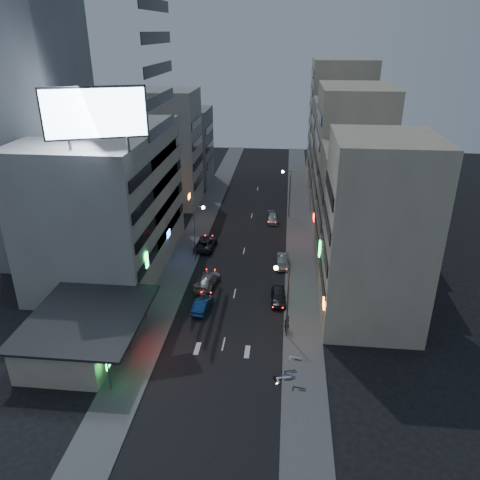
# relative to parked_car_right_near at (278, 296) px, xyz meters

# --- Properties ---
(ground) EXTENTS (180.00, 180.00, 0.00)m
(ground) POSITION_rel_parked_car_right_near_xyz_m (-5.29, -12.65, -0.73)
(ground) COLOR black
(ground) RESTS_ON ground
(sidewalk_left) EXTENTS (4.00, 120.00, 0.12)m
(sidewalk_left) POSITION_rel_parked_car_right_near_xyz_m (-13.29, 17.35, -0.67)
(sidewalk_left) COLOR #4C4C4F
(sidewalk_left) RESTS_ON ground
(sidewalk_right) EXTENTS (4.00, 120.00, 0.12)m
(sidewalk_right) POSITION_rel_parked_car_right_near_xyz_m (2.71, 17.35, -0.67)
(sidewalk_right) COLOR #4C4C4F
(sidewalk_right) RESTS_ON ground
(food_court) EXTENTS (11.00, 13.00, 3.88)m
(food_court) POSITION_rel_parked_car_right_near_xyz_m (-19.19, -10.65, 1.25)
(food_court) COLOR beige
(food_court) RESTS_ON ground
(white_building) EXTENTS (14.00, 24.00, 18.00)m
(white_building) POSITION_rel_parked_car_right_near_xyz_m (-22.29, 7.35, 8.27)
(white_building) COLOR #A2A29E
(white_building) RESTS_ON ground
(grey_tower) EXTENTS (10.00, 14.00, 34.00)m
(grey_tower) POSITION_rel_parked_car_right_near_xyz_m (-31.29, 10.35, 16.27)
(grey_tower) COLOR gray
(grey_tower) RESTS_ON ground
(shophouse_near) EXTENTS (10.00, 11.00, 20.00)m
(shophouse_near) POSITION_rel_parked_car_right_near_xyz_m (9.71, -2.15, 9.27)
(shophouse_near) COLOR beige
(shophouse_near) RESTS_ON ground
(shophouse_mid) EXTENTS (11.00, 12.00, 16.00)m
(shophouse_mid) POSITION_rel_parked_car_right_near_xyz_m (10.21, 9.35, 7.27)
(shophouse_mid) COLOR tan
(shophouse_mid) RESTS_ON ground
(shophouse_far) EXTENTS (10.00, 14.00, 22.00)m
(shophouse_far) POSITION_rel_parked_car_right_near_xyz_m (9.71, 22.35, 10.27)
(shophouse_far) COLOR beige
(shophouse_far) RESTS_ON ground
(far_left_a) EXTENTS (11.00, 10.00, 20.00)m
(far_left_a) POSITION_rel_parked_car_right_near_xyz_m (-20.79, 32.35, 9.27)
(far_left_a) COLOR #A2A29E
(far_left_a) RESTS_ON ground
(far_left_b) EXTENTS (12.00, 10.00, 15.00)m
(far_left_b) POSITION_rel_parked_car_right_near_xyz_m (-21.29, 45.35, 6.77)
(far_left_b) COLOR gray
(far_left_b) RESTS_ON ground
(far_right_a) EXTENTS (11.00, 12.00, 18.00)m
(far_right_a) POSITION_rel_parked_car_right_near_xyz_m (10.21, 37.35, 8.27)
(far_right_a) COLOR tan
(far_right_a) RESTS_ON ground
(far_right_b) EXTENTS (12.00, 12.00, 24.00)m
(far_right_b) POSITION_rel_parked_car_right_near_xyz_m (10.71, 51.35, 11.27)
(far_right_b) COLOR beige
(far_right_b) RESTS_ON ground
(billboard) EXTENTS (9.52, 3.75, 6.20)m
(billboard) POSITION_rel_parked_car_right_near_xyz_m (-18.28, -2.68, 20.93)
(billboard) COLOR #595B60
(billboard) RESTS_ON white_building
(street_lamp_right_near) EXTENTS (1.60, 0.44, 8.02)m
(street_lamp_right_near) POSITION_rel_parked_car_right_near_xyz_m (0.62, -6.65, 4.63)
(street_lamp_right_near) COLOR #595B60
(street_lamp_right_near) RESTS_ON sidewalk_right
(street_lamp_left) EXTENTS (1.60, 0.44, 8.02)m
(street_lamp_left) POSITION_rel_parked_car_right_near_xyz_m (-11.19, 9.35, 4.63)
(street_lamp_left) COLOR #595B60
(street_lamp_left) RESTS_ON sidewalk_left
(street_lamp_right_far) EXTENTS (1.60, 0.44, 8.02)m
(street_lamp_right_far) POSITION_rel_parked_car_right_near_xyz_m (0.62, 27.35, 4.63)
(street_lamp_right_far) COLOR #595B60
(street_lamp_right_far) RESTS_ON sidewalk_right
(parked_car_right_near) EXTENTS (1.99, 4.40, 1.47)m
(parked_car_right_near) POSITION_rel_parked_car_right_near_xyz_m (0.00, 0.00, 0.00)
(parked_car_right_near) COLOR #29282E
(parked_car_right_near) RESTS_ON ground
(parked_car_right_mid) EXTENTS (1.59, 4.33, 1.42)m
(parked_car_right_mid) POSITION_rel_parked_car_right_near_xyz_m (0.31, 9.17, -0.03)
(parked_car_right_mid) COLOR gray
(parked_car_right_mid) RESTS_ON ground
(parked_car_left) EXTENTS (2.88, 5.72, 1.55)m
(parked_car_left) POSITION_rel_parked_car_right_near_xyz_m (-10.89, 13.69, 0.04)
(parked_car_left) COLOR #27262C
(parked_car_left) RESTS_ON ground
(parked_car_right_far) EXTENTS (2.21, 4.61, 1.30)m
(parked_car_right_far) POSITION_rel_parked_car_right_near_xyz_m (-1.65, 24.96, -0.09)
(parked_car_right_far) COLOR gray
(parked_car_right_far) RESTS_ON ground
(road_car_blue) EXTENTS (2.02, 4.41, 1.40)m
(road_car_blue) POSITION_rel_parked_car_right_near_xyz_m (-8.49, -2.62, -0.03)
(road_car_blue) COLOR navy
(road_car_blue) RESTS_ON ground
(road_car_silver) EXTENTS (3.03, 5.72, 1.58)m
(road_car_silver) POSITION_rel_parked_car_right_near_xyz_m (-8.86, 2.82, 0.06)
(road_car_silver) COLOR #A3A6AB
(road_car_silver) RESTS_ON ground
(person) EXTENTS (0.84, 0.82, 1.95)m
(person) POSITION_rel_parked_car_right_near_xyz_m (1.01, -5.89, 0.36)
(person) COLOR black
(person) RESTS_ON sidewalk_right
(scooter_black_a) EXTENTS (0.83, 1.78, 1.04)m
(scooter_black_a) POSITION_rel_parked_car_right_near_xyz_m (2.86, -14.39, -0.09)
(scooter_black_a) COLOR black
(scooter_black_a) RESTS_ON sidewalk_right
(scooter_silver_a) EXTENTS (1.12, 2.14, 1.25)m
(scooter_silver_a) POSITION_rel_parked_car_right_near_xyz_m (1.52, -12.93, 0.01)
(scooter_silver_a) COLOR #B5B7BD
(scooter_silver_a) RESTS_ON sidewalk_right
(scooter_blue) EXTENTS (1.12, 1.78, 1.03)m
(scooter_blue) POSITION_rel_parked_car_right_near_xyz_m (2.01, -12.95, -0.10)
(scooter_blue) COLOR navy
(scooter_blue) RESTS_ON sidewalk_right
(scooter_black_b) EXTENTS (1.06, 1.79, 1.04)m
(scooter_black_b) POSITION_rel_parked_car_right_near_xyz_m (1.94, -11.94, -0.10)
(scooter_black_b) COLOR black
(scooter_black_b) RESTS_ON sidewalk_right
(scooter_silver_b) EXTENTS (0.93, 1.83, 1.07)m
(scooter_silver_b) POSITION_rel_parked_car_right_near_xyz_m (2.55, -10.23, -0.08)
(scooter_silver_b) COLOR #B8BCC1
(scooter_silver_b) RESTS_ON sidewalk_right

